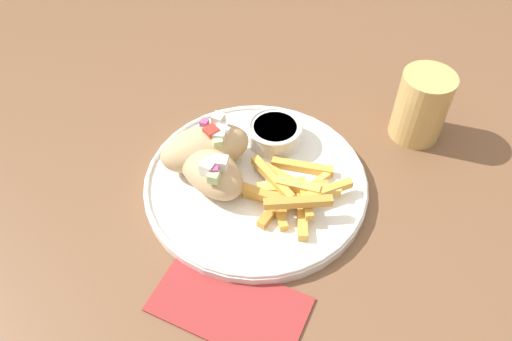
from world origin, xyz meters
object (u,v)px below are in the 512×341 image
Objects in this scene: plate at (256,182)px; pita_sandwich_near at (210,170)px; sauce_ramekin at (275,132)px; water_glass at (420,109)px; pita_sandwich_far at (206,148)px; fries_pile at (291,192)px.

plate is 2.36× the size of pita_sandwich_near.
plate is 0.08m from sauce_ramekin.
plate is at bearing -142.66° from water_glass.
plate is 2.15× the size of pita_sandwich_far.
plate is 2.02× the size of fries_pile.
fries_pile is at bearing 36.65° from pita_sandwich_near.
plate is 0.07m from pita_sandwich_near.
pita_sandwich_far is at bearing 164.78° from fries_pile.
water_glass is (0.26, 0.18, 0.01)m from pita_sandwich_near.
pita_sandwich_far is 0.31m from water_glass.
plate is 0.26m from water_glass.
plate is 0.06m from fries_pile.
pita_sandwich_far reaches higher than pita_sandwich_near.
pita_sandwich_near is at bearing -124.71° from sauce_ramekin.
water_glass is at bearing 37.34° from plate.
sauce_ramekin is at bearing 83.01° from plate.
sauce_ramekin is (0.08, 0.06, -0.01)m from pita_sandwich_far.
pita_sandwich_near is 0.86× the size of fries_pile.
pita_sandwich_far is at bearing 167.75° from plate.
pita_sandwich_near is at bearing -162.52° from plate.
fries_pile is at bearing -66.73° from sauce_ramekin.
water_glass is at bearing -6.77° from pita_sandwich_far.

